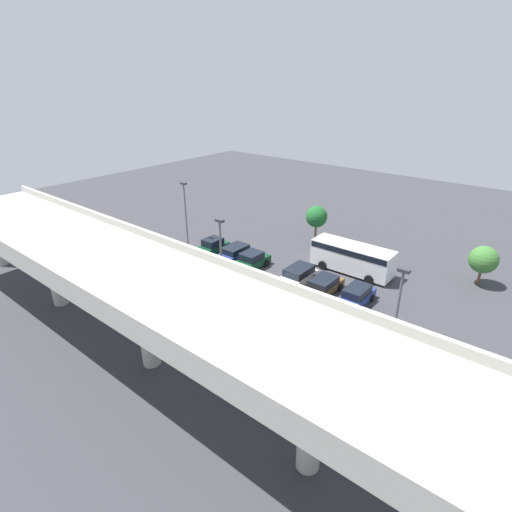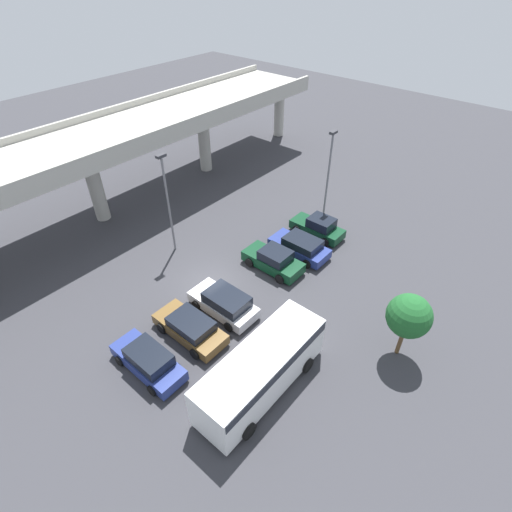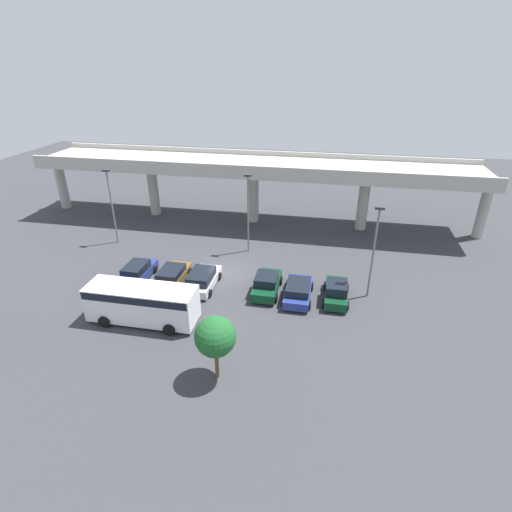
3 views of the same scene
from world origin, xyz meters
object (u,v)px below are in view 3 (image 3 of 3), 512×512
object	(u,v)px
lamp_post_by_overpass	(111,201)
traffic_cone	(128,286)
parked_car_5	(336,292)
shuttle_bus	(142,301)
lamp_post_near_aisle	(374,246)
parked_car_2	(202,279)
parked_car_3	(267,284)
parked_car_1	(172,276)
tree_front_centre	(215,337)
parked_car_0	(137,272)
parked_car_4	(298,290)
lamp_post_mid_lot	(248,207)

from	to	relation	value
lamp_post_by_overpass	traffic_cone	bearing A→B (deg)	-57.21
parked_car_5	shuttle_bus	world-z (taller)	shuttle_bus
lamp_post_near_aisle	lamp_post_by_overpass	xyz separation A→B (m)	(-25.10, 5.75, 0.03)
lamp_post_near_aisle	parked_car_5	bearing A→B (deg)	-156.79
parked_car_2	lamp_post_near_aisle	bearing A→B (deg)	-84.76
parked_car_3	lamp_post_by_overpass	size ratio (longest dim) A/B	0.58
parked_car_2	parked_car_3	distance (m)	5.43
lamp_post_near_aisle	parked_car_3	bearing A→B (deg)	-173.35
parked_car_1	tree_front_centre	size ratio (longest dim) A/B	1.11
shuttle_bus	traffic_cone	world-z (taller)	shuttle_bus
parked_car_1	parked_car_0	bearing A→B (deg)	91.06
parked_car_3	parked_car_4	bearing A→B (deg)	-100.42
parked_car_3	tree_front_centre	xyz separation A→B (m)	(-1.30, -10.22, 2.28)
parked_car_1	shuttle_bus	distance (m)	5.61
parked_car_2	parked_car_4	bearing A→B (deg)	-91.35
parked_car_4	lamp_post_mid_lot	size ratio (longest dim) A/B	0.59
traffic_cone	parked_car_5	bearing A→B (deg)	5.93
traffic_cone	shuttle_bus	bearing A→B (deg)	-49.41
shuttle_bus	parked_car_3	bearing A→B (deg)	-145.41
parked_car_5	traffic_cone	distance (m)	17.13
parked_car_4	lamp_post_by_overpass	size ratio (longest dim) A/B	0.60
parked_car_3	parked_car_4	size ratio (longest dim) A/B	0.98
parked_car_3	lamp_post_mid_lot	bearing A→B (deg)	22.96
parked_car_3	parked_car_5	distance (m)	5.63
parked_car_3	lamp_post_by_overpass	world-z (taller)	lamp_post_by_overpass
parked_car_1	parked_car_4	size ratio (longest dim) A/B	1.04
parked_car_1	lamp_post_near_aisle	bearing A→B (deg)	-86.23
tree_front_centre	lamp_post_by_overpass	bearing A→B (deg)	132.76
parked_car_5	lamp_post_by_overpass	world-z (taller)	lamp_post_by_overpass
lamp_post_mid_lot	lamp_post_by_overpass	world-z (taller)	lamp_post_mid_lot
lamp_post_near_aisle	shuttle_bus	bearing A→B (deg)	-158.01
parked_car_3	lamp_post_near_aisle	world-z (taller)	lamp_post_near_aisle
parked_car_2	parked_car_4	world-z (taller)	parked_car_2
lamp_post_by_overpass	parked_car_1	bearing A→B (deg)	-37.95
lamp_post_mid_lot	tree_front_centre	xyz separation A→B (m)	(1.78, -17.50, -1.55)
parked_car_1	traffic_cone	size ratio (longest dim) A/B	6.82
parked_car_1	lamp_post_near_aisle	xyz separation A→B (m)	(16.34, 1.08, 3.82)
parked_car_2	traffic_cone	distance (m)	6.21
lamp_post_near_aisle	parked_car_1	bearing A→B (deg)	-176.23
parked_car_1	lamp_post_by_overpass	distance (m)	11.75
parked_car_0	parked_car_1	xyz separation A→B (m)	(3.14, 0.06, -0.05)
parked_car_2	parked_car_5	distance (m)	11.05
shuttle_bus	traffic_cone	size ratio (longest dim) A/B	11.38
parked_car_1	traffic_cone	bearing A→B (deg)	118.92
parked_car_0	lamp_post_near_aisle	world-z (taller)	lamp_post_near_aisle
parked_car_1	lamp_post_mid_lot	size ratio (longest dim) A/B	0.61
parked_car_2	traffic_cone	world-z (taller)	parked_car_2
tree_front_centre	parked_car_2	bearing A→B (deg)	112.53
parked_car_1	parked_car_5	distance (m)	13.82
parked_car_1	traffic_cone	world-z (taller)	parked_car_1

